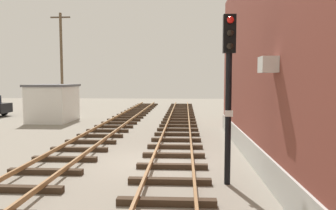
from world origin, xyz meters
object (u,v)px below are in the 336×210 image
(signal_mast, at_px, (229,79))
(parked_car_silver, at_px, (54,100))
(utility_pole_far, at_px, (62,61))
(control_hut, at_px, (53,103))

(signal_mast, xyz_separation_m, parked_car_silver, (-15.37, 24.09, -2.26))
(parked_car_silver, distance_m, utility_pole_far, 6.60)
(control_hut, relative_size, parked_car_silver, 0.90)
(signal_mast, relative_size, parked_car_silver, 1.19)
(parked_car_silver, bearing_deg, signal_mast, -57.45)
(control_hut, relative_size, utility_pole_far, 0.42)
(utility_pole_far, bearing_deg, control_hut, -75.23)
(control_hut, xyz_separation_m, parked_car_silver, (-4.24, 10.26, -0.49))
(signal_mast, height_order, utility_pole_far, utility_pole_far)
(utility_pole_far, bearing_deg, parked_car_silver, 120.89)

